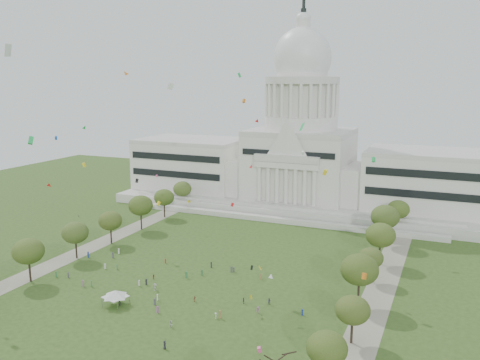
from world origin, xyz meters
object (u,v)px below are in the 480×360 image
(capitol, at_px, (300,156))
(event_tent, at_px, (115,293))
(big_bare_tree, at_px, (276,358))
(person_0, at_px, (302,312))

(capitol, distance_m, event_tent, 121.89)
(capitol, xyz_separation_m, event_tent, (-12.45, -119.73, -19.18))
(event_tent, bearing_deg, capitol, 84.07)
(event_tent, bearing_deg, big_bare_tree, -23.43)
(capitol, relative_size, person_0, 97.22)
(big_bare_tree, height_order, event_tent, big_bare_tree)
(capitol, height_order, big_bare_tree, capitol)
(big_bare_tree, bearing_deg, person_0, 98.60)
(event_tent, relative_size, person_0, 5.34)
(big_bare_tree, height_order, person_0, big_bare_tree)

